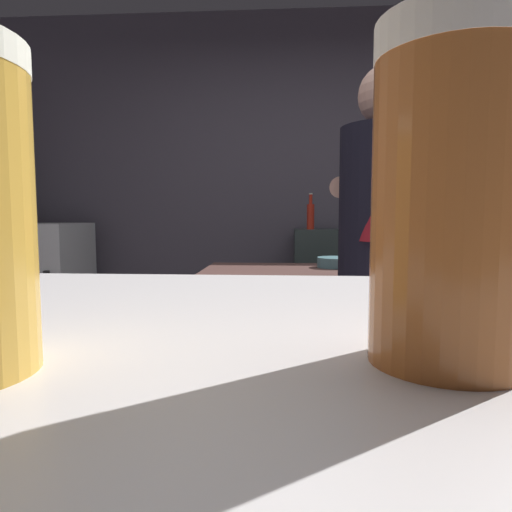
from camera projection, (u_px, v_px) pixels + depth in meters
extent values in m
cube|color=#514C59|center=(326.00, 193.00, 3.44)|extent=(5.20, 0.10, 2.70)
cube|color=brown|center=(425.00, 367.00, 2.10)|extent=(2.10, 0.60, 0.92)
cube|color=#313D3C|center=(346.00, 303.00, 3.23)|extent=(0.76, 0.36, 1.07)
cube|color=white|center=(42.00, 301.00, 3.20)|extent=(0.58, 0.55, 1.12)
cube|color=#262626|center=(47.00, 301.00, 2.89)|extent=(0.03, 0.03, 0.40)
cube|color=#D84C4C|center=(5.00, 289.00, 2.92)|extent=(0.10, 0.01, 0.12)
cube|color=#2F2F2F|center=(381.00, 407.00, 1.67)|extent=(0.28, 0.20, 0.90)
cylinder|color=black|center=(387.00, 209.00, 1.60)|extent=(0.34, 0.34, 0.58)
sphere|color=tan|center=(389.00, 95.00, 1.57)|extent=(0.22, 0.22, 0.22)
cone|color=maroon|center=(385.00, 166.00, 1.50)|extent=(0.18, 0.18, 0.51)
cylinder|color=tan|center=(348.00, 190.00, 1.81)|extent=(0.18, 0.33, 0.08)
cylinder|color=tan|center=(438.00, 188.00, 1.68)|extent=(0.18, 0.33, 0.08)
cube|color=brown|center=(504.00, 248.00, 2.09)|extent=(0.10, 0.08, 0.20)
cylinder|color=black|center=(499.00, 220.00, 2.08)|extent=(0.02, 0.02, 0.07)
cylinder|color=black|center=(505.00, 218.00, 2.08)|extent=(0.02, 0.02, 0.09)
cylinder|color=black|center=(511.00, 222.00, 2.08)|extent=(0.02, 0.02, 0.05)
cylinder|color=slate|center=(336.00, 262.00, 2.19)|extent=(0.18, 0.18, 0.05)
cube|color=silver|center=(428.00, 271.00, 2.01)|extent=(0.23, 0.12, 0.01)
cylinder|color=#B0612D|center=(450.00, 216.00, 0.20)|extent=(0.07, 0.07, 0.14)
cylinder|color=white|center=(456.00, 41.00, 0.20)|extent=(0.07, 0.07, 0.02)
cylinder|color=#D7C77F|center=(385.00, 219.00, 3.13)|extent=(0.05, 0.05, 0.15)
cylinder|color=#D7C77F|center=(385.00, 203.00, 3.13)|extent=(0.02, 0.02, 0.06)
cylinder|color=#333333|center=(386.00, 199.00, 3.12)|extent=(0.03, 0.03, 0.01)
cylinder|color=red|center=(311.00, 217.00, 3.14)|extent=(0.05, 0.05, 0.18)
cylinder|color=red|center=(311.00, 199.00, 3.13)|extent=(0.02, 0.02, 0.07)
cylinder|color=white|center=(311.00, 194.00, 3.13)|extent=(0.03, 0.03, 0.01)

